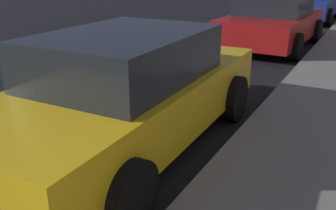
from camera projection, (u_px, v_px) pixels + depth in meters
The scene contains 3 objects.
car_yellow_cab at pixel (129, 92), 4.48m from camera, with size 2.06×4.46×1.43m.
car_red at pixel (273, 21), 10.08m from camera, with size 2.23×4.18×1.43m.
car_blue at pixel (310, 2), 15.02m from camera, with size 2.17×4.35×1.43m.
Camera 1 is at (5.32, -0.01, 2.14)m, focal length 39.77 mm.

